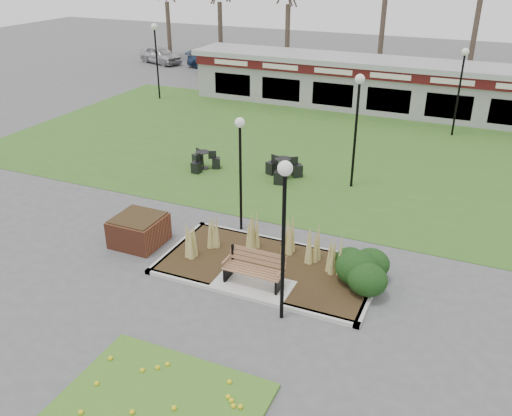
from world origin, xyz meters
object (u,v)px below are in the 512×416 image
at_px(brick_planter, 139,230).
at_px(lamp_post_far_left, 156,45).
at_px(lamp_post_mid_left, 240,150).
at_px(bistro_set_a, 203,163).
at_px(food_pavilion, 394,86).
at_px(lamp_post_mid_right, 358,107).
at_px(lamp_post_far_right, 462,73).
at_px(park_bench, 255,268).
at_px(car_black, 230,64).
at_px(car_blue, 214,60).
at_px(lamp_post_near_right, 284,208).
at_px(bistro_set_b, 283,171).
at_px(car_silver, 160,55).

xyz_separation_m(brick_planter, lamp_post_far_left, (-9.60, 16.00, 2.84)).
bearing_deg(lamp_post_mid_left, lamp_post_far_left, 131.45).
bearing_deg(brick_planter, bistro_set_a, 100.98).
height_order(food_pavilion, bistro_set_a, food_pavilion).
bearing_deg(lamp_post_mid_right, lamp_post_far_right, 70.41).
bearing_deg(brick_planter, park_bench, -9.69).
bearing_deg(bistro_set_a, park_bench, -52.19).
distance_m(lamp_post_mid_right, bistro_set_a, 7.05).
relative_size(food_pavilion, lamp_post_mid_right, 5.49).
xyz_separation_m(lamp_post_far_right, car_black, (-16.91, 8.77, -2.43)).
bearing_deg(car_blue, park_bench, -160.06).
relative_size(food_pavilion, lamp_post_near_right, 5.69).
distance_m(lamp_post_near_right, bistro_set_a, 11.21).
height_order(lamp_post_mid_left, lamp_post_far_left, lamp_post_far_left).
bearing_deg(lamp_post_near_right, bistro_set_a, 129.51).
relative_size(lamp_post_mid_left, lamp_post_far_left, 0.86).
relative_size(bistro_set_b, car_black, 0.36).
bearing_deg(bistro_set_a, lamp_post_mid_right, 6.15).
distance_m(bistro_set_a, bistro_set_b, 3.55).
xyz_separation_m(brick_planter, lamp_post_mid_left, (2.59, 2.20, 2.37)).
height_order(park_bench, car_blue, car_blue).
xyz_separation_m(lamp_post_mid_right, car_black, (-13.90, 17.22, -2.54)).
relative_size(park_bench, lamp_post_far_right, 0.39).
height_order(park_bench, lamp_post_far_left, lamp_post_far_left).
bearing_deg(lamp_post_near_right, food_pavilion, 93.37).
height_order(lamp_post_far_left, bistro_set_a, lamp_post_far_left).
xyz_separation_m(lamp_post_near_right, lamp_post_far_left, (-15.22, 17.80, 0.17)).
bearing_deg(car_black, food_pavilion, -137.48).
bearing_deg(lamp_post_far_right, brick_planter, -117.26).
distance_m(lamp_post_mid_right, car_black, 22.27).
height_order(park_bench, lamp_post_far_right, lamp_post_far_right).
bearing_deg(car_silver, car_blue, -67.92).
xyz_separation_m(park_bench, lamp_post_far_left, (-14.00, 16.75, 2.73)).
distance_m(lamp_post_mid_right, car_silver, 28.05).
bearing_deg(car_silver, lamp_post_near_right, -122.60).
distance_m(lamp_post_far_right, car_silver, 26.05).
distance_m(park_bench, bistro_set_a, 9.26).
bearing_deg(park_bench, lamp_post_mid_right, 85.15).
bearing_deg(lamp_post_far_right, car_blue, 151.57).
bearing_deg(lamp_post_far_right, bistro_set_a, -135.70).
distance_m(lamp_post_mid_left, bistro_set_b, 5.39).
height_order(bistro_set_a, bistro_set_b, bistro_set_b).
bearing_deg(lamp_post_mid_right, brick_planter, -125.04).
bearing_deg(park_bench, lamp_post_mid_left, 121.54).
distance_m(brick_planter, car_silver, 30.24).
xyz_separation_m(brick_planter, car_blue, (-10.96, 26.00, 0.15)).
bearing_deg(brick_planter, food_pavilion, 76.94).
bearing_deg(food_pavilion, lamp_post_mid_right, -86.69).
relative_size(park_bench, bistro_set_b, 1.07).
height_order(brick_planter, food_pavilion, food_pavilion).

